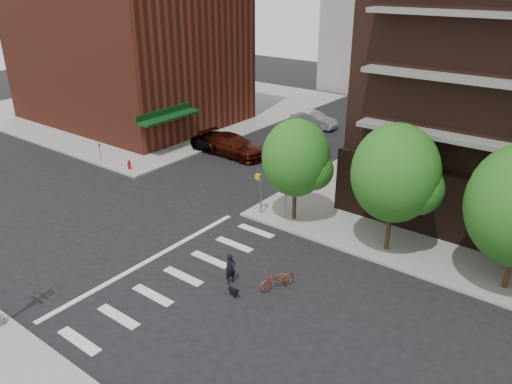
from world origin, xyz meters
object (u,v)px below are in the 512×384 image
at_px(parked_car_maroon, 233,145).
at_px(parked_car_silver, 314,120).
at_px(dog_walker, 231,269).
at_px(scooter, 277,279).
at_px(fire_hydrant, 129,164).
at_px(parked_car_black, 224,143).

bearing_deg(parked_car_maroon, parked_car_silver, -2.91).
bearing_deg(dog_walker, parked_car_silver, 40.33).
bearing_deg(parked_car_silver, scooter, -152.35).
relative_size(fire_hydrant, parked_car_maroon, 0.12).
relative_size(fire_hydrant, parked_car_silver, 0.16).
height_order(parked_car_black, dog_walker, parked_car_black).
distance_m(fire_hydrant, parked_car_black, 8.18).
bearing_deg(fire_hydrant, parked_car_silver, 74.94).
bearing_deg(parked_car_black, dog_walker, -140.72).
height_order(parked_car_black, scooter, parked_car_black).
xyz_separation_m(parked_car_black, dog_walker, (12.84, -14.41, -0.01)).
bearing_deg(dog_walker, parked_car_black, 59.07).
xyz_separation_m(parked_car_black, scooter, (14.91, -13.43, -0.29)).
height_order(fire_hydrant, dog_walker, dog_walker).
distance_m(fire_hydrant, dog_walker, 17.14).
xyz_separation_m(parked_car_black, parked_car_maroon, (1.08, -0.14, 0.08)).
bearing_deg(parked_car_maroon, parked_car_black, 84.93).
bearing_deg(fire_hydrant, dog_walker, -23.25).
xyz_separation_m(parked_car_maroon, dog_walker, (11.76, -14.27, -0.08)).
xyz_separation_m(fire_hydrant, parked_car_maroon, (3.99, 7.51, 0.32)).
relative_size(parked_car_black, parked_car_silver, 1.22).
bearing_deg(dog_walker, parked_car_maroon, 56.85).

